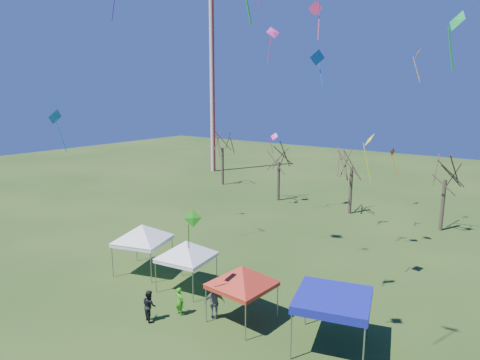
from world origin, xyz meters
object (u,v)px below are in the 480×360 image
(person_dark, at_px, (149,305))
(person_grey, at_px, (214,302))
(tree_1, at_px, (279,148))
(tent_white_mid, at_px, (186,244))
(tree_0, at_px, (222,134))
(tent_red, at_px, (242,270))
(tent_white_west, at_px, (142,228))
(radio_mast, at_px, (212,87))
(tent_blue, at_px, (333,300))
(person_green, at_px, (180,301))
(tree_2, at_px, (353,150))
(tree_3, at_px, (447,161))

(person_dark, xyz_separation_m, person_grey, (2.61, 2.16, 0.08))
(tree_1, distance_m, person_grey, 26.27)
(tent_white_mid, bearing_deg, tree_0, 124.69)
(tent_white_mid, xyz_separation_m, tent_red, (4.90, -1.02, 0.00))
(tent_white_west, bearing_deg, person_dark, -38.23)
(radio_mast, relative_size, tree_1, 3.31)
(tent_red, bearing_deg, tent_blue, 6.36)
(tree_0, relative_size, tent_white_mid, 2.14)
(tent_white_west, height_order, person_green, tent_white_west)
(tree_2, relative_size, tent_red, 2.05)
(radio_mast, distance_m, person_green, 44.18)
(tent_white_mid, xyz_separation_m, person_grey, (3.61, -1.71, -1.93))
(radio_mast, height_order, person_dark, radio_mast)
(tent_white_mid, xyz_separation_m, person_green, (1.86, -2.52, -2.07))
(tent_blue, xyz_separation_m, person_green, (-7.82, -2.03, -1.63))
(tree_0, xyz_separation_m, tent_blue, (26.69, -25.07, -4.08))
(tree_3, relative_size, tent_white_west, 1.94)
(radio_mast, distance_m, tent_red, 44.46)
(tent_red, distance_m, tent_blue, 4.82)
(tent_red, bearing_deg, tent_white_mid, 168.19)
(person_dark, distance_m, person_grey, 3.39)
(tree_1, distance_m, tree_2, 8.42)
(tree_0, relative_size, tree_3, 1.07)
(tent_white_west, distance_m, person_grey, 8.17)
(radio_mast, relative_size, tree_2, 3.06)
(radio_mast, distance_m, person_dark, 44.72)
(person_green, bearing_deg, tree_3, -99.00)
(tree_1, distance_m, tent_white_mid, 23.11)
(tent_red, xyz_separation_m, person_grey, (-1.29, -0.69, -1.93))
(tent_blue, bearing_deg, tree_0, 136.79)
(tent_white_mid, distance_m, person_grey, 4.44)
(tent_blue, bearing_deg, tent_red, -173.64)
(person_dark, xyz_separation_m, person_green, (0.85, 1.36, -0.06))
(tree_2, bearing_deg, person_green, -89.07)
(tent_white_mid, bearing_deg, tent_blue, -2.92)
(radio_mast, height_order, person_green, radio_mast)
(tent_blue, height_order, person_green, tent_blue)
(tent_white_mid, relative_size, person_dark, 2.38)
(radio_mast, distance_m, tree_2, 28.08)
(tree_2, xyz_separation_m, tent_blue, (8.21, -22.07, -3.89))
(tree_2, height_order, person_green, tree_2)
(person_dark, bearing_deg, tent_red, -123.50)
(tree_3, xyz_separation_m, person_grey, (-6.25, -22.95, -5.17))
(radio_mast, relative_size, person_dark, 15.08)
(person_grey, height_order, person_green, person_grey)
(tree_2, distance_m, person_green, 24.72)
(person_green, bearing_deg, tree_2, -79.44)
(tree_1, relative_size, person_dark, 4.55)
(tree_0, bearing_deg, tent_white_mid, -55.31)
(tent_white_mid, bearing_deg, tent_white_west, 178.36)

